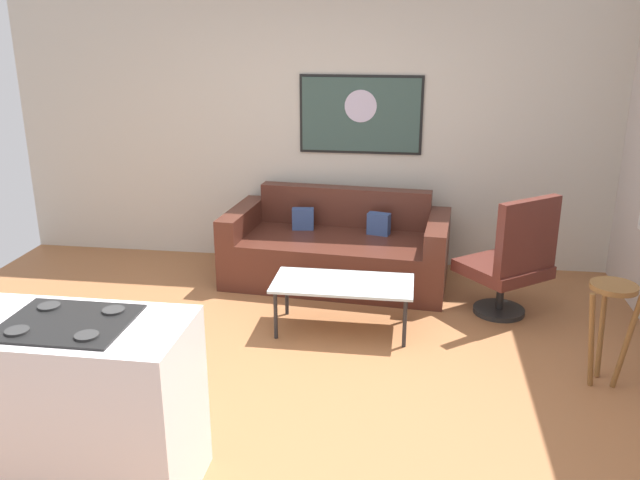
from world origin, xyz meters
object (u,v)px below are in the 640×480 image
couch (337,251)px  wall_painting (361,115)px  bar_stool (610,310)px  armchair (512,261)px  coffee_table (343,286)px

couch → wall_painting: 1.30m
wall_painting → bar_stool: bearing=-49.5°
armchair → bar_stool: size_ratio=1.44×
coffee_table → armchair: bearing=18.3°
coffee_table → wall_painting: size_ratio=0.93×
armchair → couch: bearing=157.8°
bar_stool → wall_painting: size_ratio=0.61×
couch → bar_stool: (1.95, -1.58, 0.25)m
coffee_table → armchair: (1.30, 0.43, 0.12)m
couch → bar_stool: 2.52m
armchair → wall_painting: wall_painting is taller
couch → coffee_table: bearing=-80.9°
armchair → bar_stool: bearing=-63.4°
coffee_table → wall_painting: wall_painting is taller
wall_painting → armchair: bearing=-40.8°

